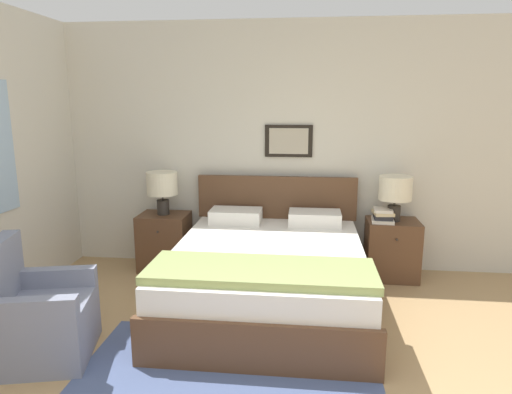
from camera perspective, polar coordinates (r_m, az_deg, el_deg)
name	(u,v)px	position (r m, az deg, el deg)	size (l,w,h in m)	color
wall_back	(292,148)	(4.88, 4.47, 6.17)	(7.25, 0.09, 2.60)	beige
area_rug_main	(226,383)	(3.18, -3.80, -22.15)	(2.02, 1.47, 0.01)	#47567F
bed	(268,274)	(4.04, 1.56, -9.64)	(1.68, 2.07, 1.01)	brown
armchair	(36,318)	(3.64, -25.79, -13.47)	(0.78, 0.78, 0.85)	gray
nightstand_near_window	(165,241)	(5.03, -11.34, -5.47)	(0.51, 0.44, 0.60)	brown
nightstand_by_door	(392,249)	(4.88, 16.60, -6.29)	(0.51, 0.44, 0.60)	brown
table_lamp_near_window	(162,185)	(4.88, -11.65, 1.42)	(0.32, 0.32, 0.46)	#2D2823
table_lamp_by_door	(395,190)	(4.73, 17.02, 0.80)	(0.32, 0.32, 0.46)	#2D2823
book_thick_bottom	(382,220)	(4.73, 15.53, -2.77)	(0.24, 0.29, 0.03)	silver
book_hardcover_middle	(383,216)	(4.72, 15.56, -2.34)	(0.18, 0.24, 0.04)	#232328
book_novel_upper	(383,213)	(4.72, 15.58, -1.92)	(0.20, 0.24, 0.03)	beige
book_slim_near_top	(383,210)	(4.71, 15.60, -1.57)	(0.19, 0.22, 0.03)	silver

